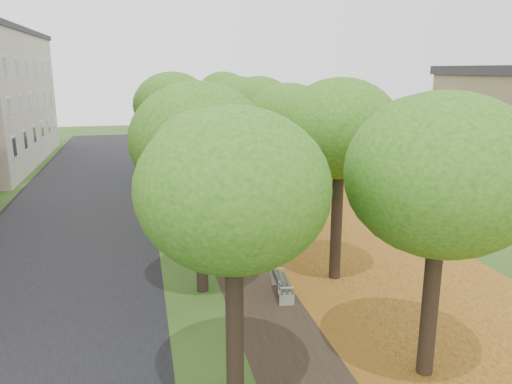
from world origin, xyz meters
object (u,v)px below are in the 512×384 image
car_red (415,190)px  car_grey (407,187)px  car_white (386,173)px  bench (281,283)px  car_silver (444,203)px

car_red → car_grey: bearing=5.6°
car_white → car_grey: bearing=-178.1°
bench → car_red: car_red is taller
car_red → car_white: (0.77, 4.99, -0.04)m
bench → car_grey: (10.69, 10.75, 0.27)m
car_silver → car_grey: bearing=5.9°
bench → car_silver: 12.78m
car_silver → car_white: bearing=0.2°
bench → car_red: bearing=-41.7°
car_grey → car_white: car_grey is taller
car_red → bench: bearing=138.2°
car_silver → car_white: size_ratio=0.86×
car_red → car_grey: car_red is taller
car_grey → car_white: size_ratio=0.99×
car_silver → car_white: car_silver is taller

